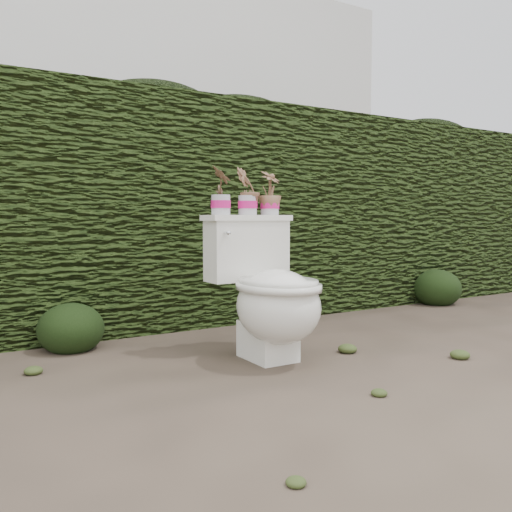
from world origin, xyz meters
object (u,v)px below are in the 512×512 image
toilet (270,294)px  potted_plant_center (248,192)px  potted_plant_right (270,194)px  potted_plant_left (221,192)px

toilet → potted_plant_center: bearing=88.9°
potted_plant_center → potted_plant_right: bearing=179.6°
potted_plant_left → potted_plant_center: potted_plant_center is taller
potted_plant_left → potted_plant_right: 0.32m
toilet → potted_plant_right: potted_plant_right is taller
toilet → potted_plant_left: potted_plant_left is taller
toilet → potted_plant_center: potted_plant_center is taller
potted_plant_center → potted_plant_right: size_ratio=1.06×
potted_plant_left → potted_plant_right: potted_plant_left is taller
potted_plant_left → potted_plant_right: size_ratio=1.06×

